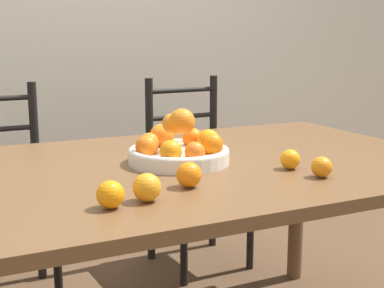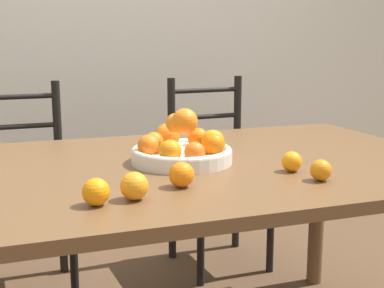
% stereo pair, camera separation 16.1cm
% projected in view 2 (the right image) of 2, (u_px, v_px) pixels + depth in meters
% --- Properties ---
extents(wall_back, '(8.00, 0.06, 2.60)m').
position_uv_depth(wall_back, '(97.00, 11.00, 3.08)').
color(wall_back, silver).
rests_on(wall_back, ground_plane).
extents(dining_table, '(1.76, 1.09, 0.75)m').
position_uv_depth(dining_table, '(189.00, 187.00, 1.74)').
color(dining_table, brown).
rests_on(dining_table, ground_plane).
extents(fruit_bowl, '(0.32, 0.32, 0.18)m').
position_uv_depth(fruit_bowl, '(182.00, 148.00, 1.71)').
color(fruit_bowl, silver).
rests_on(fruit_bowl, dining_table).
extents(orange_loose_0, '(0.06, 0.06, 0.06)m').
position_uv_depth(orange_loose_0, '(321.00, 170.00, 1.50)').
color(orange_loose_0, orange).
rests_on(orange_loose_0, dining_table).
extents(orange_loose_1, '(0.07, 0.07, 0.07)m').
position_uv_depth(orange_loose_1, '(181.00, 175.00, 1.43)').
color(orange_loose_1, orange).
rests_on(orange_loose_1, dining_table).
extents(orange_loose_2, '(0.07, 0.07, 0.07)m').
position_uv_depth(orange_loose_2, '(134.00, 186.00, 1.32)').
color(orange_loose_2, orange).
rests_on(orange_loose_2, dining_table).
extents(orange_loose_3, '(0.07, 0.07, 0.07)m').
position_uv_depth(orange_loose_3, '(96.00, 192.00, 1.27)').
color(orange_loose_3, orange).
rests_on(orange_loose_3, dining_table).
extents(orange_loose_4, '(0.06, 0.06, 0.06)m').
position_uv_depth(orange_loose_4, '(292.00, 162.00, 1.60)').
color(orange_loose_4, orange).
rests_on(orange_loose_4, dining_table).
extents(chair_left, '(0.43, 0.41, 0.95)m').
position_uv_depth(chair_left, '(21.00, 193.00, 2.40)').
color(chair_left, black).
rests_on(chair_left, ground_plane).
extents(chair_right, '(0.45, 0.43, 0.95)m').
position_uv_depth(chair_right, '(217.00, 175.00, 2.71)').
color(chair_right, black).
rests_on(chair_right, ground_plane).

